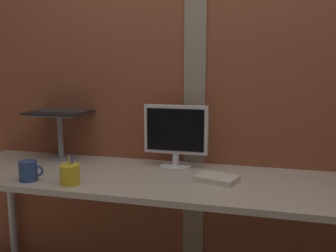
# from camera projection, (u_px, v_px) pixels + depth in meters

# --- Properties ---
(brick_wall_back) EXTENTS (3.47, 0.16, 2.58)m
(brick_wall_back) POSITION_uv_depth(u_px,v_px,m) (203.00, 71.00, 2.16)
(brick_wall_back) COLOR brown
(brick_wall_back) RESTS_ON ground_plane
(desk) EXTENTS (2.38, 0.65, 0.75)m
(desk) POSITION_uv_depth(u_px,v_px,m) (163.00, 189.00, 1.92)
(desk) COLOR beige
(desk) RESTS_ON ground_plane
(monitor) EXTENTS (0.36, 0.18, 0.35)m
(monitor) POSITION_uv_depth(u_px,v_px,m) (176.00, 133.00, 2.07)
(monitor) COLOR white
(monitor) RESTS_ON desk
(laptop_stand) EXTENTS (0.28, 0.22, 0.28)m
(laptop_stand) POSITION_uv_depth(u_px,v_px,m) (60.00, 129.00, 2.26)
(laptop_stand) COLOR gray
(laptop_stand) RESTS_ON desk
(laptop) EXTENTS (0.36, 0.30, 0.22)m
(laptop) POSITION_uv_depth(u_px,v_px,m) (65.00, 103.00, 2.29)
(laptop) COLOR black
(laptop) RESTS_ON laptop_stand
(pen_cup) EXTENTS (0.10, 0.10, 0.14)m
(pen_cup) POSITION_uv_depth(u_px,v_px,m) (70.00, 174.00, 1.79)
(pen_cup) COLOR yellow
(pen_cup) RESTS_ON desk
(coffee_mug) EXTENTS (0.13, 0.09, 0.10)m
(coffee_mug) POSITION_uv_depth(u_px,v_px,m) (29.00, 171.00, 1.85)
(coffee_mug) COLOR #2D4C8C
(coffee_mug) RESTS_ON desk
(paper_clutter_stack) EXTENTS (0.23, 0.19, 0.03)m
(paper_clutter_stack) POSITION_uv_depth(u_px,v_px,m) (216.00, 178.00, 1.84)
(paper_clutter_stack) COLOR silver
(paper_clutter_stack) RESTS_ON desk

